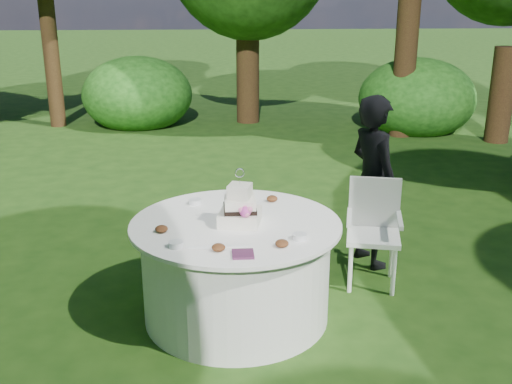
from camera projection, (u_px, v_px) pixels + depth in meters
ground at (237, 315)px, 4.64m from camera, size 80.00×80.00×0.00m
napkins at (243, 254)px, 3.84m from camera, size 0.14×0.14×0.02m
feather_plume at (218, 247)px, 3.95m from camera, size 0.48×0.07×0.01m
guest at (373, 182)px, 5.32m from camera, size 0.56×0.67×1.56m
table at (236, 269)px, 4.52m from camera, size 1.56×1.56×0.77m
cake at (240, 209)px, 4.34m from camera, size 0.34×0.34×0.42m
chair at (374, 224)px, 5.05m from camera, size 0.53×0.52×0.90m
votives at (223, 226)px, 4.27m from camera, size 0.94×0.95×0.04m
petal_cups at (235, 228)px, 4.22m from camera, size 0.93×1.04×0.05m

